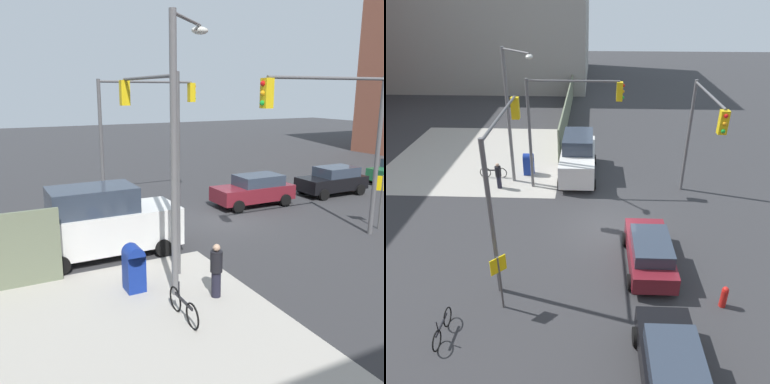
# 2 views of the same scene
# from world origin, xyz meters

# --- Properties ---
(ground_plane) EXTENTS (120.00, 120.00, 0.00)m
(ground_plane) POSITION_xyz_m (0.00, 0.00, 0.00)
(ground_plane) COLOR #333335
(sidewalk_corner) EXTENTS (12.00, 12.00, 0.01)m
(sidewalk_corner) POSITION_xyz_m (9.00, 9.00, 0.01)
(sidewalk_corner) COLOR #ADA89E
(sidewalk_corner) RESTS_ON ground
(construction_fence) EXTENTS (21.18, 0.12, 2.40)m
(construction_fence) POSITION_xyz_m (18.59, 3.20, 1.20)
(construction_fence) COLOR slate
(construction_fence) RESTS_ON ground
(traffic_signal_nw_corner) EXTENTS (6.01, 0.36, 6.50)m
(traffic_signal_nw_corner) POSITION_xyz_m (-2.18, 4.50, 4.66)
(traffic_signal_nw_corner) COLOR #59595B
(traffic_signal_nw_corner) RESTS_ON ground
(traffic_signal_se_corner) EXTENTS (5.40, 0.36, 6.50)m
(traffic_signal_se_corner) POSITION_xyz_m (2.45, -4.50, 4.63)
(traffic_signal_se_corner) COLOR #59595B
(traffic_signal_se_corner) RESTS_ON ground
(traffic_signal_ne_corner) EXTENTS (0.36, 5.36, 6.50)m
(traffic_signal_ne_corner) POSITION_xyz_m (4.50, 2.46, 4.62)
(traffic_signal_ne_corner) COLOR #59595B
(traffic_signal_ne_corner) RESTS_ON ground
(street_lamp_corner) EXTENTS (2.07, 1.98, 8.00)m
(street_lamp_corner) POSITION_xyz_m (4.94, 5.54, 4.70)
(street_lamp_corner) COLOR slate
(street_lamp_corner) RESTS_ON ground
(warning_sign_two_way) EXTENTS (0.48, 0.48, 2.40)m
(warning_sign_two_way) POSITION_xyz_m (-5.40, 4.18, 1.64)
(warning_sign_two_way) COLOR #4C4C4C
(warning_sign_two_way) RESTS_ON ground
(mailbox_blue) EXTENTS (0.56, 0.64, 1.43)m
(mailbox_blue) POSITION_xyz_m (6.20, 5.00, 0.76)
(mailbox_blue) COLOR navy
(mailbox_blue) RESTS_ON ground
(fire_hydrant) EXTENTS (0.26, 0.26, 0.94)m
(fire_hydrant) POSITION_xyz_m (-5.00, -4.20, 0.49)
(fire_hydrant) COLOR red
(fire_hydrant) RESTS_ON ground
(hatchback_black) EXTENTS (4.11, 2.02, 1.62)m
(hatchback_black) POSITION_xyz_m (-8.34, -1.61, 0.84)
(hatchback_black) COLOR black
(hatchback_black) RESTS_ON ground
(hatchback_maroon) EXTENTS (4.30, 2.02, 1.62)m
(hatchback_maroon) POSITION_xyz_m (-2.81, -1.64, 0.84)
(hatchback_maroon) COLOR maroon
(hatchback_maroon) RESTS_ON ground
(van_white_delivery) EXTENTS (5.40, 2.32, 2.62)m
(van_white_delivery) POSITION_xyz_m (6.27, 1.80, 1.28)
(van_white_delivery) COLOR white
(van_white_delivery) RESTS_ON ground
(pedestrian_crossing) EXTENTS (0.36, 0.36, 1.64)m
(pedestrian_crossing) POSITION_xyz_m (4.20, 6.50, 0.85)
(pedestrian_crossing) COLOR black
(pedestrian_crossing) RESTS_ON ground
(bicycle_leaning_on_fence) EXTENTS (0.05, 1.75, 0.97)m
(bicycle_leaning_on_fence) POSITION_xyz_m (5.60, 7.20, 0.35)
(bicycle_leaning_on_fence) COLOR black
(bicycle_leaning_on_fence) RESTS_ON ground
(bicycle_at_crosswalk) EXTENTS (1.75, 0.05, 0.97)m
(bicycle_at_crosswalk) POSITION_xyz_m (-6.80, 6.00, 0.35)
(bicycle_at_crosswalk) COLOR black
(bicycle_at_crosswalk) RESTS_ON ground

